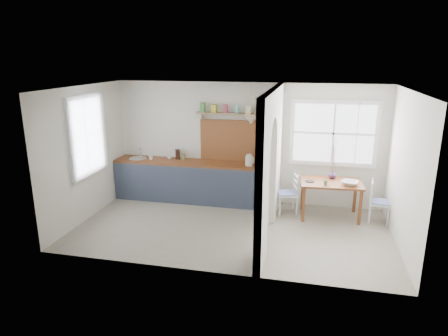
% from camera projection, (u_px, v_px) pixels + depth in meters
% --- Properties ---
extents(floor, '(5.80, 3.20, 0.01)m').
position_uv_depth(floor, '(232.00, 229.00, 7.50)').
color(floor, gray).
rests_on(floor, ground).
extents(ceiling, '(5.80, 3.20, 0.01)m').
position_uv_depth(ceiling, '(232.00, 88.00, 6.79)').
color(ceiling, silver).
rests_on(ceiling, walls).
extents(walls, '(5.81, 3.21, 2.60)m').
position_uv_depth(walls, '(232.00, 162.00, 7.15)').
color(walls, silver).
rests_on(walls, floor).
extents(partition, '(0.12, 3.20, 2.60)m').
position_uv_depth(partition, '(272.00, 155.00, 7.01)').
color(partition, silver).
rests_on(partition, floor).
extents(kitchen_window, '(0.10, 1.16, 1.50)m').
position_uv_depth(kitchen_window, '(86.00, 136.00, 7.66)').
color(kitchen_window, white).
rests_on(kitchen_window, walls).
extents(nook_window, '(1.76, 0.10, 1.30)m').
position_uv_depth(nook_window, '(334.00, 133.00, 8.15)').
color(nook_window, white).
rests_on(nook_window, walls).
extents(counter, '(3.50, 0.60, 0.90)m').
position_uv_depth(counter, '(194.00, 181.00, 8.86)').
color(counter, brown).
rests_on(counter, floor).
extents(sink, '(0.40, 0.40, 0.02)m').
position_uv_depth(sink, '(138.00, 159.00, 8.99)').
color(sink, silver).
rests_on(sink, counter).
extents(backsplash, '(1.65, 0.03, 0.90)m').
position_uv_depth(backsplash, '(237.00, 141.00, 8.65)').
color(backsplash, brown).
rests_on(backsplash, walls).
extents(shelf, '(1.75, 0.20, 0.21)m').
position_uv_depth(shelf, '(237.00, 111.00, 8.40)').
color(shelf, tan).
rests_on(shelf, walls).
extents(pendant_lamp, '(0.26, 0.26, 0.16)m').
position_uv_depth(pendant_lamp, '(251.00, 120.00, 8.04)').
color(pendant_lamp, '#EDE7CF').
rests_on(pendant_lamp, ceiling).
extents(utensil_rail, '(0.02, 0.50, 0.02)m').
position_uv_depth(utensil_rail, '(272.00, 145.00, 7.82)').
color(utensil_rail, silver).
rests_on(utensil_rail, partition).
extents(dining_table, '(1.22, 0.85, 0.74)m').
position_uv_depth(dining_table, '(330.00, 199.00, 7.97)').
color(dining_table, brown).
rests_on(dining_table, floor).
extents(chair_left, '(0.48, 0.48, 0.85)m').
position_uv_depth(chair_left, '(287.00, 193.00, 8.17)').
color(chair_left, silver).
rests_on(chair_left, floor).
extents(chair_right, '(0.42, 0.42, 0.82)m').
position_uv_depth(chair_right, '(380.00, 202.00, 7.71)').
color(chair_right, silver).
rests_on(chair_right, floor).
extents(kettle, '(0.22, 0.19, 0.25)m').
position_uv_depth(kettle, '(249.00, 160.00, 8.37)').
color(kettle, silver).
rests_on(kettle, counter).
extents(mug_a, '(0.11, 0.11, 0.10)m').
position_uv_depth(mug_a, '(151.00, 157.00, 8.88)').
color(mug_a, silver).
rests_on(mug_a, counter).
extents(mug_b, '(0.11, 0.11, 0.08)m').
position_uv_depth(mug_b, '(170.00, 157.00, 8.92)').
color(mug_b, silver).
rests_on(mug_b, counter).
extents(knife_block, '(0.14, 0.16, 0.21)m').
position_uv_depth(knife_block, '(178.00, 154.00, 8.93)').
color(knife_block, black).
rests_on(knife_block, counter).
extents(jar, '(0.11, 0.11, 0.15)m').
position_uv_depth(jar, '(183.00, 157.00, 8.84)').
color(jar, olive).
rests_on(jar, counter).
extents(towel_magenta, '(0.02, 0.03, 0.59)m').
position_uv_depth(towel_magenta, '(269.00, 199.00, 8.23)').
color(towel_magenta, '#B52966').
rests_on(towel_magenta, counter).
extents(towel_orange, '(0.02, 0.03, 0.51)m').
position_uv_depth(towel_orange, '(268.00, 201.00, 8.18)').
color(towel_orange, orange).
rests_on(towel_orange, counter).
extents(bowl, '(0.40, 0.40, 0.08)m').
position_uv_depth(bowl, '(350.00, 183.00, 7.67)').
color(bowl, silver).
rests_on(bowl, dining_table).
extents(table_cup, '(0.10, 0.10, 0.08)m').
position_uv_depth(table_cup, '(326.00, 182.00, 7.69)').
color(table_cup, '#658C5E').
rests_on(table_cup, dining_table).
extents(plate, '(0.18, 0.18, 0.01)m').
position_uv_depth(plate, '(310.00, 181.00, 7.87)').
color(plate, black).
rests_on(plate, dining_table).
extents(vase, '(0.20, 0.20, 0.16)m').
position_uv_depth(vase, '(332.00, 175.00, 8.06)').
color(vase, '#47274B').
rests_on(vase, dining_table).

